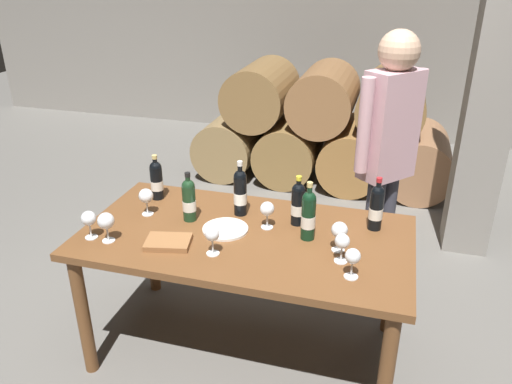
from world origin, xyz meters
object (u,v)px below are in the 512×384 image
(wine_bottle_3, at_px, (376,207))
(wine_glass_1, at_px, (212,235))
(wine_glass_3, at_px, (267,210))
(wine_glass_4, at_px, (146,197))
(wine_bottle_4, at_px, (240,192))
(sommelier_presenting, at_px, (388,147))
(wine_glass_5, at_px, (342,242))
(serving_plate, at_px, (225,229))
(wine_bottle_5, at_px, (189,200))
(wine_glass_7, at_px, (339,231))
(dining_table, at_px, (246,249))
(wine_bottle_0, at_px, (157,180))
(tasting_notebook, at_px, (168,242))
(wine_bottle_2, at_px, (298,203))
(wine_glass_2, at_px, (353,257))
(wine_bottle_1, at_px, (308,215))
(wine_glass_6, at_px, (89,219))
(wine_glass_0, at_px, (106,222))

(wine_bottle_3, bearing_deg, wine_glass_1, -147.06)
(wine_glass_3, height_order, wine_glass_4, wine_glass_4)
(wine_bottle_4, bearing_deg, sommelier_presenting, 35.92)
(wine_bottle_4, relative_size, wine_glass_5, 2.16)
(wine_bottle_4, height_order, serving_plate, wine_bottle_4)
(wine_bottle_5, relative_size, wine_glass_4, 1.80)
(wine_glass_7, bearing_deg, dining_table, 176.37)
(wine_glass_1, distance_m, wine_glass_3, 0.37)
(wine_bottle_0, bearing_deg, wine_glass_7, -15.06)
(tasting_notebook, height_order, sommelier_presenting, sommelier_presenting)
(wine_glass_1, xyz_separation_m, wine_glass_5, (0.60, 0.10, 0.00))
(tasting_notebook, bearing_deg, wine_bottle_2, 22.17)
(dining_table, relative_size, wine_glass_1, 11.73)
(wine_bottle_2, relative_size, wine_glass_2, 1.91)
(wine_bottle_1, distance_m, wine_glass_2, 0.38)
(wine_bottle_5, bearing_deg, wine_glass_3, 3.86)
(wine_bottle_1, relative_size, wine_bottle_2, 1.12)
(wine_bottle_0, xyz_separation_m, wine_glass_6, (-0.12, -0.52, -0.01))
(wine_glass_0, bearing_deg, wine_glass_1, 3.14)
(wine_bottle_1, xyz_separation_m, wine_glass_1, (-0.41, -0.28, -0.03))
(wine_glass_2, distance_m, serving_plate, 0.73)
(wine_bottle_1, height_order, wine_bottle_3, wine_bottle_1)
(wine_glass_2, xyz_separation_m, wine_glass_6, (-1.31, -0.01, 0.00))
(dining_table, height_order, wine_bottle_4, wine_bottle_4)
(wine_glass_0, distance_m, wine_glass_7, 1.15)
(wine_glass_4, height_order, serving_plate, wine_glass_4)
(wine_glass_2, height_order, serving_plate, wine_glass_2)
(wine_bottle_4, relative_size, tasting_notebook, 1.43)
(wine_bottle_0, relative_size, tasting_notebook, 1.24)
(wine_bottle_5, distance_m, wine_glass_3, 0.43)
(wine_bottle_4, xyz_separation_m, tasting_notebook, (-0.25, -0.42, -0.12))
(tasting_notebook, xyz_separation_m, serving_plate, (0.23, 0.22, -0.01))
(wine_bottle_3, height_order, wine_glass_1, wine_bottle_3)
(wine_glass_4, bearing_deg, tasting_notebook, -47.05)
(wine_bottle_4, relative_size, wine_glass_0, 2.00)
(wine_glass_2, height_order, wine_glass_7, wine_glass_7)
(wine_glass_1, xyz_separation_m, wine_glass_6, (-0.65, -0.02, 0.00))
(wine_bottle_0, height_order, wine_glass_2, wine_bottle_0)
(wine_bottle_5, distance_m, serving_plate, 0.26)
(dining_table, bearing_deg, tasting_notebook, -148.25)
(wine_bottle_4, bearing_deg, wine_glass_0, -139.65)
(wine_glass_1, height_order, wine_glass_4, wine_glass_4)
(wine_glass_1, relative_size, tasting_notebook, 0.66)
(wine_bottle_3, xyz_separation_m, wine_bottle_4, (-0.73, -0.04, 0.01))
(sommelier_presenting, bearing_deg, wine_glass_1, -127.41)
(dining_table, relative_size, sommelier_presenting, 0.99)
(wine_bottle_0, height_order, wine_glass_4, wine_bottle_0)
(wine_bottle_3, xyz_separation_m, wine_glass_6, (-1.38, -0.50, -0.02))
(wine_glass_2, height_order, sommelier_presenting, sommelier_presenting)
(serving_plate, bearing_deg, wine_glass_4, 173.58)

